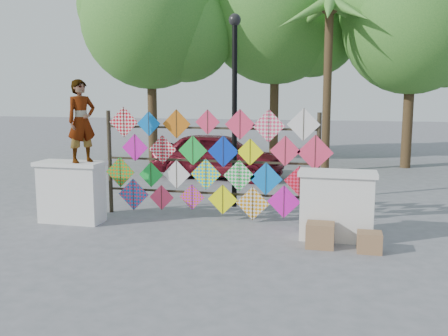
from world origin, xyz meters
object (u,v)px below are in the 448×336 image
Objects in this scene: sedan at (218,155)px; kite_rack at (214,163)px; vendor_woman at (82,121)px; lamppost at (235,93)px.

kite_rack is at bearing -160.79° from sedan.
kite_rack is 2.95× the size of vendor_woman.
lamppost reaches higher than sedan.
lamppost is at bearing -18.27° from vendor_woman.
kite_rack is 2.84m from vendor_woman.
vendor_woman is 3.53m from lamppost.
kite_rack is 1.17× the size of sedan.
vendor_woman is 6.39m from sedan.
kite_rack is at bearing -97.93° from lamppost.
lamppost reaches higher than kite_rack.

